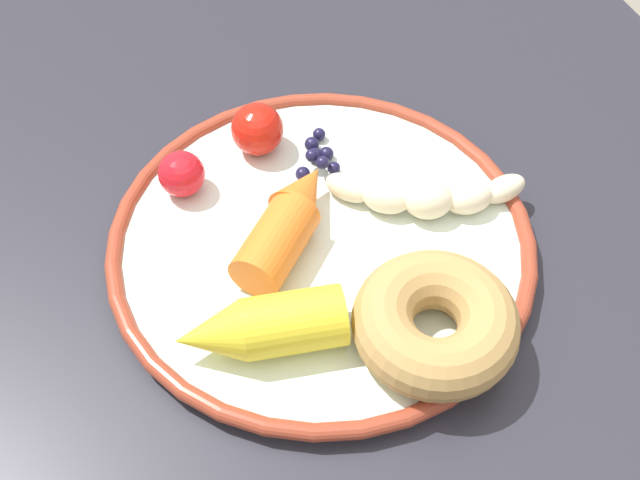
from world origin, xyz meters
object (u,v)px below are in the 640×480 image
Objects in this scene: plate at (320,242)px; blueberry_pile at (317,156)px; tomato_mid at (182,174)px; donut at (435,323)px; dining_table at (340,360)px; banana at (427,196)px; carrot_yellow at (260,328)px; carrot_orange at (290,221)px; tomato_near at (257,129)px.

plate is 0.08m from blueberry_pile.
donut is at bearing -147.31° from tomato_mid.
dining_table is 0.19m from tomato_mid.
banana is 3.02× the size of blueberry_pile.
plate is at bearing -44.31° from carrot_yellow.
plate is 0.09m from banana.
dining_table is 37.05× the size of tomato_mid.
plate is (0.04, 0.00, 0.10)m from dining_table.
banana is 0.11m from donut.
carrot_yellow reaches higher than tomato_mid.
dining_table is at bearing 117.77° from banana.
tomato_near is at bearing -3.78° from carrot_orange.
carrot_yellow is 0.18m from tomato_near.
tomato_near is at bearing 6.97° from plate.
donut is 0.22m from tomato_mid.
tomato_mid is at bearing 85.40° from blueberry_pile.
banana is 1.29× the size of carrot_yellow.
dining_table is 31.56× the size of tomato_near.
banana is 0.17m from carrot_yellow.
plate is 2.72× the size of carrot_yellow.
banana is at bearing -94.37° from carrot_orange.
tomato_near reaches higher than blueberry_pile.
donut is at bearing -159.02° from plate.
tomato_near is at bearing 43.70° from banana.
carrot_yellow is (-0.03, 0.07, 0.12)m from dining_table.
plate is at bearing 20.98° from donut.
banana is 0.09m from blueberry_pile.
carrot_orange is at bearing -140.03° from tomato_mid.
carrot_yellow is at bearing 135.69° from plate.
carrot_orange is at bearing 62.43° from plate.
carrot_yellow is 0.15m from tomato_mid.
banana reaches higher than plate.
banana is at bearing -88.67° from plate.
carrot_orange is 2.20× the size of blueberry_pile.
plate is 0.03m from carrot_orange.
blueberry_pile is (0.18, 0.01, -0.01)m from donut.
donut reaches higher than dining_table.
carrot_orange is 0.13m from donut.
blueberry_pile is at bearing -32.90° from carrot_yellow.
carrot_orange is 3.06× the size of tomato_mid.
carrot_orange is at bearing 21.08° from dining_table.
tomato_mid reaches higher than blueberry_pile.
tomato_mid is (0.12, 0.08, 0.12)m from dining_table.
blueberry_pile is at bearing 4.68° from donut.
carrot_orange is (0.05, 0.02, 0.12)m from dining_table.
blueberry_pile is (0.07, 0.06, -0.01)m from banana.
banana is at bearing -136.30° from tomato_near.
dining_table is at bearing -174.60° from tomato_near.
dining_table is 12.10× the size of carrot_orange.
blueberry_pile is 0.05m from tomato_near.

